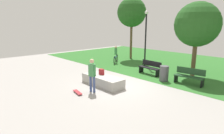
% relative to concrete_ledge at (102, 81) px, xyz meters
% --- Properties ---
extents(ground_plane, '(28.00, 28.00, 0.00)m').
position_rel_concrete_ledge_xyz_m(ground_plane, '(0.68, 0.65, -0.27)').
color(ground_plane, '#9E9993').
extents(grass_lawn, '(26.60, 12.14, 0.01)m').
position_rel_concrete_ledge_xyz_m(grass_lawn, '(0.68, 8.58, -0.26)').
color(grass_lawn, '#2D6B28').
rests_on(grass_lawn, ground_plane).
extents(concrete_ledge, '(2.65, 0.92, 0.53)m').
position_rel_concrete_ledge_xyz_m(concrete_ledge, '(0.00, 0.00, 0.00)').
color(concrete_ledge, '#A8A59E').
rests_on(concrete_ledge, ground_plane).
extents(backpack_on_ledge, '(0.30, 0.22, 0.32)m').
position_rel_concrete_ledge_xyz_m(backpack_on_ledge, '(-0.29, 0.18, 0.43)').
color(backpack_on_ledge, maroon).
rests_on(backpack_on_ledge, concrete_ledge).
extents(skater_performing_trick, '(0.42, 0.27, 1.70)m').
position_rel_concrete_ledge_xyz_m(skater_performing_trick, '(0.47, -1.06, 0.72)').
color(skater_performing_trick, '#3F5184').
rests_on(skater_performing_trick, ground_plane).
extents(skateboard_by_ledge, '(0.82, 0.36, 0.08)m').
position_rel_concrete_ledge_xyz_m(skateboard_by_ledge, '(0.14, -1.73, -0.20)').
color(skateboard_by_ledge, '#A5262D').
rests_on(skateboard_by_ledge, ground_plane).
extents(skateboard_spare, '(0.82, 0.30, 0.08)m').
position_rel_concrete_ledge_xyz_m(skateboard_spare, '(-2.36, 0.65, -0.20)').
color(skateboard_spare, black).
rests_on(skateboard_spare, ground_plane).
extents(park_bench_near_path, '(1.63, 0.59, 0.91)m').
position_rel_concrete_ledge_xyz_m(park_bench_near_path, '(0.35, 3.93, 0.21)').
color(park_bench_near_path, black).
rests_on(park_bench_near_path, ground_plane).
extents(park_bench_center_lawn, '(1.64, 0.64, 0.91)m').
position_rel_concrete_ledge_xyz_m(park_bench_center_lawn, '(3.18, 3.76, 0.21)').
color(park_bench_center_lawn, '#1E4223').
rests_on(park_bench_center_lawn, ground_plane).
extents(tree_slender_maple, '(2.76, 2.76, 4.71)m').
position_rel_concrete_ledge_xyz_m(tree_slender_maple, '(2.58, 5.50, 3.04)').
color(tree_slender_maple, brown).
rests_on(tree_slender_maple, grass_lawn).
extents(tree_broad_elm, '(2.74, 2.74, 5.79)m').
position_rel_concrete_ledge_xyz_m(tree_broad_elm, '(-4.62, 7.55, 4.13)').
color(tree_broad_elm, brown).
rests_on(tree_broad_elm, grass_lawn).
extents(lamp_post, '(0.28, 0.28, 4.36)m').
position_rel_concrete_ledge_xyz_m(lamp_post, '(-1.58, 5.84, 2.37)').
color(lamp_post, black).
rests_on(lamp_post, ground_plane).
extents(trash_bin, '(0.53, 0.53, 0.92)m').
position_rel_concrete_ledge_xyz_m(trash_bin, '(1.86, 3.25, 0.19)').
color(trash_bin, '#4C4C51').
rests_on(trash_bin, ground_plane).
extents(cyclist_on_bicycle, '(1.11, 1.51, 1.52)m').
position_rel_concrete_ledge_xyz_m(cyclist_on_bicycle, '(-4.01, 4.90, 0.37)').
color(cyclist_on_bicycle, black).
rests_on(cyclist_on_bicycle, ground_plane).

